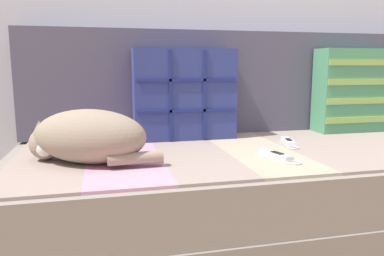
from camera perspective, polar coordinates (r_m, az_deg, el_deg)
ground_plane at (r=1.62m, az=14.35°, el=-15.37°), size 14.00×14.00×0.00m
couch at (r=1.64m, az=13.04°, el=-8.62°), size 2.19×0.91×0.35m
sofa_backrest at (r=1.91m, az=8.36°, el=6.93°), size 2.15×0.14×0.49m
throw_pillow_quilted at (r=1.67m, az=-1.16°, el=5.14°), size 0.45×0.14×0.40m
throw_pillow_striped at (r=2.03m, az=23.24°, el=5.27°), size 0.37×0.14×0.41m
sleeping_cat at (r=1.31m, az=-15.92°, el=-1.40°), size 0.46×0.37×0.18m
game_remote_near at (r=1.63m, az=14.49°, el=-2.07°), size 0.09×0.19×0.02m
game_remote_far at (r=1.37m, az=12.75°, el=-4.11°), size 0.09×0.20×0.02m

